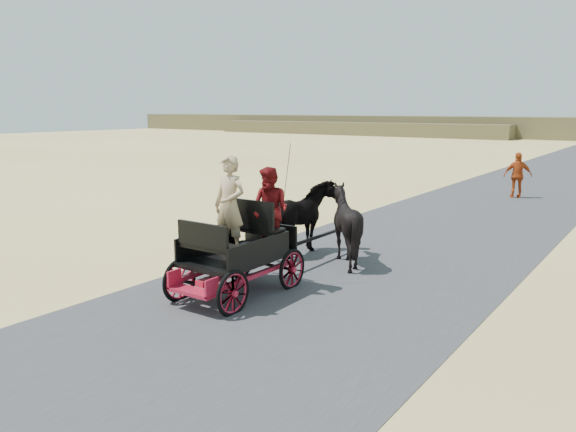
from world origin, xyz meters
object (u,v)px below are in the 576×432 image
Objects in this scene: pedestrian at (518,175)px; horse_right at (345,225)px; horse_left at (304,219)px; carriage at (238,275)px.

horse_right is at bearing 61.28° from pedestrian.
horse_left is at bearing 0.00° from horse_right.
pedestrian reaches higher than horse_left.
carriage is 3.09m from horse_left.
horse_right is at bearing -180.00° from horse_left.
horse_right is (1.10, 0.00, 0.00)m from horse_left.
carriage is 14.80m from pedestrian.
horse_left is (-0.55, 3.00, 0.49)m from carriage.
pedestrian is at bearing -94.08° from horse_right.
horse_left reaches higher than carriage.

